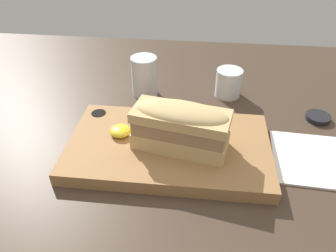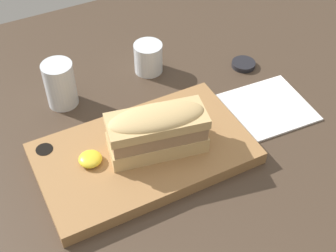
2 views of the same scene
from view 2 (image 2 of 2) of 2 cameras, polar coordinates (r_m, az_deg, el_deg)
dining_table at (r=83.62cm, az=-5.84°, el=-5.07°), size 164.82×109.19×2.00cm
serving_board at (r=82.46cm, az=-2.99°, el=-3.36°), size 37.00×21.54×2.61cm
sandwich at (r=78.17cm, az=-1.35°, el=-0.39°), size 17.66×9.92×8.63cm
mustard_dollop at (r=79.83cm, az=-9.46°, el=-3.98°), size 4.00×4.00×1.60cm
water_glass at (r=93.46cm, az=-12.96°, el=4.69°), size 6.01×6.01×9.40cm
wine_glass at (r=100.07cm, az=-2.41°, el=8.18°), size 6.07×6.07×6.53cm
napkin at (r=94.54cm, az=11.95°, el=2.30°), size 16.75×15.56×0.40cm
condiment_dish at (r=103.87cm, az=9.19°, el=7.45°), size 5.12×5.12×1.07cm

